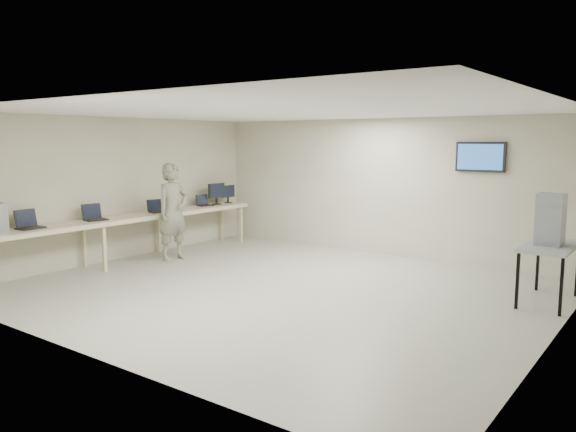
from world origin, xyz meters
The scene contains 11 objects.
room centered at (0.03, 0.06, 1.41)m, with size 8.01×7.01×2.81m.
workbench centered at (-3.59, 0.00, 0.83)m, with size 0.76×6.00×0.90m.
laptop_0 centered at (-3.66, -2.08, 0.98)m, with size 0.35×0.42×0.31m.
laptop_1 centered at (-3.63, -0.85, 0.98)m, with size 0.39×0.43×0.30m.
laptop_2 centered at (-3.60, 0.60, 0.97)m, with size 0.35×0.38×0.26m.
laptop_3 centered at (-3.65, 2.00, 0.96)m, with size 0.33×0.36×0.25m.
monitor_near centered at (-3.60, 2.36, 1.19)m, with size 0.22×0.49×0.48m.
monitor_far centered at (-3.60, 2.75, 1.15)m, with size 0.19×0.42×0.41m.
soldier centered at (-3.05, 0.54, 0.96)m, with size 0.70×0.46×1.91m, color #5B6251.
side_table centered at (3.60, 1.70, 0.78)m, with size 0.66×1.42×0.85m.
storage_bins centered at (3.58, 1.70, 1.22)m, with size 0.35×0.39×0.74m.
Camera 1 is at (5.23, -6.97, 2.34)m, focal length 35.00 mm.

